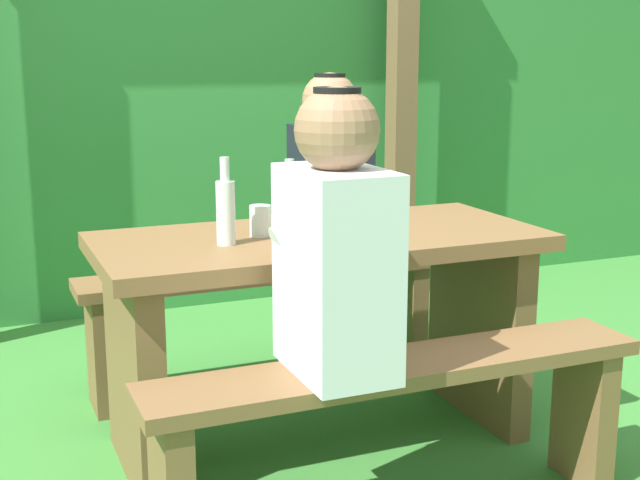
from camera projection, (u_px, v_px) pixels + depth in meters
ground_plane at (320, 441)px, 2.90m from camera, size 12.00×12.00×0.00m
hedge_backdrop at (164, 82)px, 4.58m from camera, size 6.40×0.88×2.20m
pergola_post_right at (401, 101)px, 4.42m from camera, size 0.12×0.12×2.02m
picnic_table at (320, 301)px, 2.80m from camera, size 1.40×0.64×0.70m
bench_near at (399, 408)px, 2.34m from camera, size 1.40×0.24×0.47m
bench_far at (264, 301)px, 3.32m from camera, size 1.40×0.24×0.47m
person_white_shirt at (336, 244)px, 2.17m from camera, size 0.25×0.35×0.72m
person_black_coat at (330, 176)px, 3.32m from camera, size 0.25×0.35×0.72m
drinking_glass at (260, 221)px, 2.70m from camera, size 0.07×0.07×0.10m
bottle_left at (226, 209)px, 2.57m from camera, size 0.06×0.06×0.26m
bottle_right at (290, 205)px, 2.73m from camera, size 0.06×0.06×0.24m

